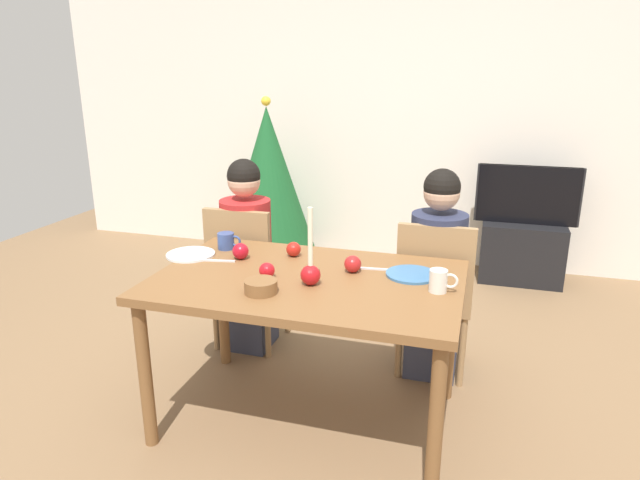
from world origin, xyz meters
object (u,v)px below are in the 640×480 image
at_px(dining_table, 308,294).
at_px(person_right_child, 436,278).
at_px(person_left_child, 247,258).
at_px(plate_left, 191,254).
at_px(tv, 528,195).
at_px(plate_right, 412,274).
at_px(apple_near_candle, 267,270).
at_px(christmas_tree, 268,180).
at_px(apple_by_right_mug, 241,251).
at_px(apple_by_left_plate, 294,249).
at_px(apple_far_edge, 353,264).
at_px(mug_left, 227,241).
at_px(tv_stand, 521,252).
at_px(chair_right, 435,290).
at_px(mug_right, 439,281).
at_px(candle_centerpiece, 310,269).
at_px(bowl_walnuts, 261,287).
at_px(chair_left, 245,269).

xyz_separation_m(dining_table, person_right_child, (0.53, 0.64, -0.10)).
height_order(person_left_child, plate_left, person_left_child).
xyz_separation_m(person_left_child, tv, (1.67, 1.66, 0.14)).
height_order(plate_right, apple_near_candle, apple_near_candle).
distance_m(christmas_tree, apple_by_right_mug, 2.04).
bearing_deg(person_left_child, apple_by_left_plate, -41.11).
bearing_deg(apple_near_candle, tv, 61.99).
bearing_deg(dining_table, apple_by_left_plate, 121.11).
relative_size(dining_table, apple_far_edge, 17.24).
height_order(mug_left, apple_by_right_mug, mug_left).
relative_size(tv_stand, apple_by_left_plate, 8.53).
xyz_separation_m(chair_right, person_left_child, (-1.12, 0.03, 0.06)).
distance_m(person_left_child, plate_right, 1.17).
bearing_deg(mug_right, tv_stand, 78.04).
height_order(tv_stand, plate_left, plate_left).
bearing_deg(apple_near_candle, plate_left, 159.75).
distance_m(dining_table, person_right_child, 0.84).
relative_size(candle_centerpiece, mug_left, 2.71).
bearing_deg(candle_centerpiece, bowl_walnuts, -139.20).
height_order(dining_table, person_right_child, person_right_child).
relative_size(tv_stand, candle_centerpiece, 1.82).
xyz_separation_m(tv_stand, plate_right, (-0.62, -2.14, 0.52)).
xyz_separation_m(christmas_tree, candle_centerpiece, (1.07, -2.17, 0.07)).
xyz_separation_m(dining_table, mug_left, (-0.54, 0.28, 0.13)).
relative_size(person_right_child, bowl_walnuts, 8.24).
height_order(christmas_tree, apple_by_right_mug, christmas_tree).
distance_m(dining_table, person_left_child, 0.88).
relative_size(person_left_child, mug_left, 9.02).
bearing_deg(tv, apple_far_edge, -112.41).
bearing_deg(plate_right, chair_left, 156.77).
bearing_deg(tv_stand, apple_by_left_plate, -121.32).
relative_size(chair_right, candle_centerpiece, 2.56).
bearing_deg(chair_right, candle_centerpiece, -125.65).
height_order(person_left_child, christmas_tree, christmas_tree).
xyz_separation_m(chair_left, plate_right, (1.04, -0.45, 0.24)).
relative_size(chair_left, tv_stand, 1.41).
xyz_separation_m(apple_by_left_plate, apple_by_right_mug, (-0.24, -0.12, 0.00)).
bearing_deg(plate_left, chair_left, 80.81).
bearing_deg(tv, mug_left, -128.65).
bearing_deg(mug_left, dining_table, -27.28).
relative_size(chair_left, apple_by_left_plate, 11.99).
xyz_separation_m(dining_table, apple_far_edge, (0.18, 0.13, 0.12)).
bearing_deg(person_right_child, person_left_child, 180.00).
distance_m(mug_left, bowl_walnuts, 0.65).
bearing_deg(person_right_child, mug_right, -84.76).
xyz_separation_m(chair_left, apple_near_candle, (0.41, -0.67, 0.27)).
height_order(chair_right, apple_near_candle, chair_right).
relative_size(person_left_child, mug_right, 9.51).
height_order(plate_left, plate_right, same).
xyz_separation_m(person_right_child, bowl_walnuts, (-0.67, -0.87, 0.21)).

